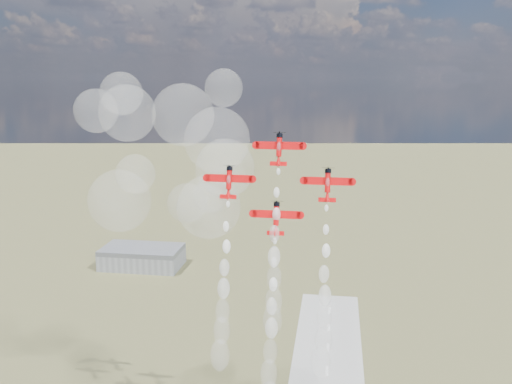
{
  "coord_description": "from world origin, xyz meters",
  "views": [
    {
      "loc": [
        1.2,
        -135.7,
        118.89
      ],
      "look_at": [
        -20.54,
        9.01,
        87.93
      ],
      "focal_mm": 38.0,
      "sensor_mm": 36.0,
      "label": 1
    }
  ],
  "objects": [
    {
      "name": "hangar",
      "position": [
        -120.0,
        180.0,
        6.5
      ],
      "size": [
        50.0,
        28.0,
        13.0
      ],
      "color": "gray",
      "rests_on": "ground"
    },
    {
      "name": "plane_lead",
      "position": [
        -14.54,
        11.76,
        99.77
      ],
      "size": [
        13.05,
        5.35,
        9.07
      ],
      "rotation": [
        1.27,
        0.0,
        0.0
      ],
      "color": "red",
      "rests_on": "ground"
    },
    {
      "name": "plane_left",
      "position": [
        -28.13,
        8.93,
        90.69
      ],
      "size": [
        13.05,
        5.35,
        9.07
      ],
      "rotation": [
        1.27,
        0.0,
        0.0
      ],
      "color": "red",
      "rests_on": "ground"
    },
    {
      "name": "plane_right",
      "position": [
        -0.95,
        8.93,
        90.69
      ],
      "size": [
        13.05,
        5.35,
        9.07
      ],
      "rotation": [
        1.27,
        0.0,
        0.0
      ],
      "color": "red",
      "rests_on": "ground"
    },
    {
      "name": "plane_slot",
      "position": [
        -14.54,
        6.11,
        81.61
      ],
      "size": [
        13.05,
        5.35,
        9.07
      ],
      "rotation": [
        1.27,
        0.0,
        0.0
      ],
      "color": "red",
      "rests_on": "ground"
    },
    {
      "name": "smoke_trail_lead",
      "position": [
        -14.42,
        -0.05,
        62.9
      ],
      "size": [
        5.1,
        15.31,
        41.32
      ],
      "color": "white",
      "rests_on": "plane_lead"
    },
    {
      "name": "smoke_trail_left",
      "position": [
        -28.15,
        -2.64,
        53.74
      ],
      "size": [
        5.1,
        15.51,
        41.86
      ],
      "color": "white",
      "rests_on": "plane_left"
    },
    {
      "name": "smoke_trail_right",
      "position": [
        -0.94,
        -2.54,
        53.48
      ],
      "size": [
        5.37,
        14.68,
        41.94
      ],
      "color": "white",
      "rests_on": "plane_right"
    },
    {
      "name": "smoke_trail_slot",
      "position": [
        -14.56,
        -5.54,
        44.24
      ],
      "size": [
        5.35,
        15.2,
        42.37
      ],
      "color": "white",
      "rests_on": "plane_slot"
    },
    {
      "name": "drifted_smoke_cloud",
      "position": [
        -49.82,
        24.47,
        94.64
      ],
      "size": [
        61.94,
        41.38,
        54.58
      ],
      "color": "white",
      "rests_on": "ground"
    }
  ]
}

